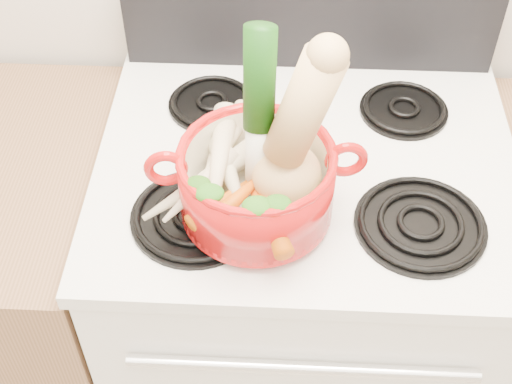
{
  "coord_description": "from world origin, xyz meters",
  "views": [
    {
      "loc": [
        -0.05,
        0.44,
        1.87
      ],
      "look_at": [
        -0.09,
        1.23,
        1.03
      ],
      "focal_mm": 50.0,
      "sensor_mm": 36.0,
      "label": 1
    }
  ],
  "objects_px": {
    "squash": "(289,132)",
    "leek": "(259,115)",
    "stove_body": "(296,308)",
    "dutch_oven": "(257,183)"
  },
  "relations": [
    {
      "from": "dutch_oven",
      "to": "squash",
      "type": "bearing_deg",
      "value": 0.62
    },
    {
      "from": "stove_body",
      "to": "dutch_oven",
      "type": "bearing_deg",
      "value": -120.5
    },
    {
      "from": "squash",
      "to": "leek",
      "type": "distance_m",
      "value": 0.05
    },
    {
      "from": "stove_body",
      "to": "squash",
      "type": "distance_m",
      "value": 0.69
    },
    {
      "from": "squash",
      "to": "leek",
      "type": "height_order",
      "value": "leek"
    },
    {
      "from": "dutch_oven",
      "to": "leek",
      "type": "bearing_deg",
      "value": 77.04
    },
    {
      "from": "stove_body",
      "to": "dutch_oven",
      "type": "xyz_separation_m",
      "value": [
        -0.09,
        -0.15,
        0.57
      ]
    },
    {
      "from": "squash",
      "to": "leek",
      "type": "bearing_deg",
      "value": 148.5
    },
    {
      "from": "dutch_oven",
      "to": "stove_body",
      "type": "bearing_deg",
      "value": 52.7
    },
    {
      "from": "dutch_oven",
      "to": "squash",
      "type": "height_order",
      "value": "squash"
    }
  ]
}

